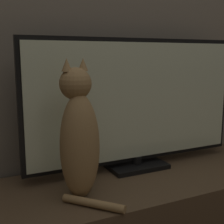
# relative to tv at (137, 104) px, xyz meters

# --- Properties ---
(tv) EXTENTS (1.02, 0.16, 0.58)m
(tv) POSITION_rel_tv_xyz_m (0.00, 0.00, 0.00)
(tv) COLOR black
(tv) RESTS_ON tv_stand
(cat) EXTENTS (0.18, 0.27, 0.50)m
(cat) POSITION_rel_tv_xyz_m (-0.33, -0.17, -0.07)
(cat) COLOR #997547
(cat) RESTS_ON tv_stand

